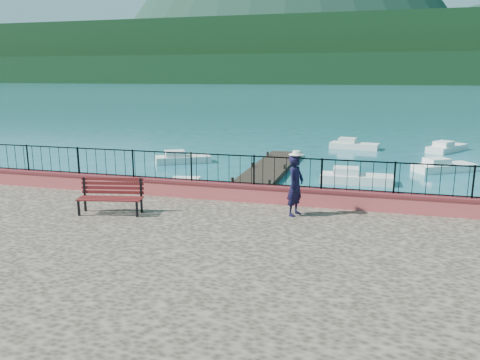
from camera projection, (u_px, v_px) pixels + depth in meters
The scene contains 15 objects.
ground at pixel (231, 282), 12.29m from camera, with size 2000.00×2000.00×0.00m, color #19596B.
parapet at pixel (263, 194), 15.44m from camera, with size 28.00×0.46×0.58m, color #C14846.
railing at pixel (263, 171), 15.27m from camera, with size 27.00×0.05×0.95m, color black.
dock at pixel (260, 178), 24.06m from camera, with size 2.00×16.00×0.30m, color #2D231C.
far_forest at pixel (367, 69), 292.51m from camera, with size 900.00×60.00×18.00m, color black.
foothills at pixel (369, 52), 346.11m from camera, with size 900.00×120.00×44.00m, color black.
park_bench at pixel (111, 204), 14.14m from camera, with size 2.02×1.00×1.07m.
person at pixel (295, 185), 13.87m from camera, with size 0.67×0.44×1.83m, color black.
hat at pixel (296, 153), 13.66m from camera, with size 0.44×0.44×0.12m, color white.
boat_0 at pixel (197, 186), 21.13m from camera, with size 3.52×1.30×0.80m, color silver.
boat_1 at pixel (357, 175), 23.52m from camera, with size 3.58×1.30×0.80m, color silver.
boat_2 at pixel (444, 164), 26.40m from camera, with size 3.50×1.30×0.80m, color white.
boat_3 at pixel (183, 156), 29.00m from camera, with size 3.36×1.30×0.80m, color silver.
boat_4 at pixel (354, 143), 34.60m from camera, with size 3.49×1.30×0.80m, color silver.
boat_5 at pixel (447, 146), 33.41m from camera, with size 3.86×1.30×0.80m, color silver.
Camera 1 is at (3.26, -10.93, 5.30)m, focal length 35.00 mm.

